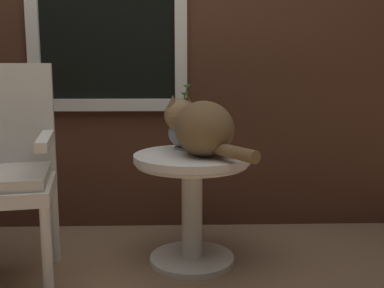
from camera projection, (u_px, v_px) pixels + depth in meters
name	position (u px, v px, depth m)	size (l,w,h in m)	color
ground_plane	(142.00, 286.00, 2.11)	(6.00, 6.00, 0.00)	#7F6047
back_wall	(147.00, 8.00, 2.70)	(4.00, 0.07, 2.60)	#47281C
wicker_side_table	(192.00, 188.00, 2.30)	(0.57, 0.57, 0.55)	silver
cat	(201.00, 127.00, 2.23)	(0.41, 0.57, 0.28)	brown
pewter_vase_with_ivy	(182.00, 130.00, 2.40)	(0.14, 0.14, 0.33)	#99999E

